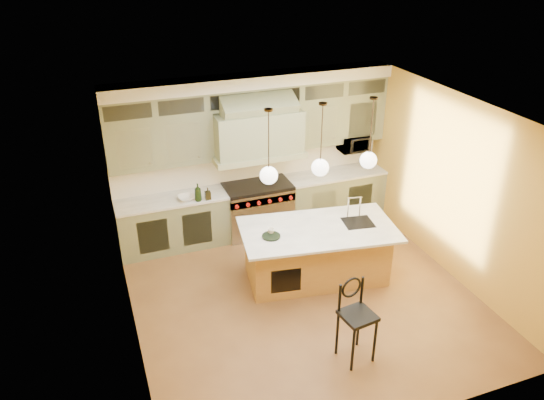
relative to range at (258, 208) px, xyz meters
name	(u,v)px	position (x,y,z in m)	size (l,w,h in m)	color
floor	(304,297)	(0.00, -2.14, -0.49)	(5.00, 5.00, 0.00)	brown
ceiling	(310,115)	(0.00, -2.14, 2.41)	(5.00, 5.00, 0.00)	white
wall_back	(251,152)	(0.00, 0.36, 0.96)	(5.00, 5.00, 0.00)	gold
wall_front	(405,325)	(0.00, -4.64, 0.96)	(5.00, 5.00, 0.00)	gold
wall_left	(125,247)	(-2.50, -2.14, 0.96)	(5.00, 5.00, 0.00)	gold
wall_right	(454,187)	(2.50, -2.14, 0.96)	(5.00, 5.00, 0.00)	gold
back_cabinetry	(256,158)	(0.00, 0.09, 0.94)	(5.00, 0.77, 2.90)	gray
range	(258,208)	(0.00, 0.00, 0.00)	(1.20, 0.74, 0.96)	silver
kitchen_island	(317,251)	(0.40, -1.70, -0.01)	(2.55, 1.61, 1.35)	#AA783C
counter_stool	(356,316)	(0.11, -3.51, 0.17)	(0.46, 0.46, 1.15)	black
microwave	(354,143)	(1.95, 0.11, 0.96)	(0.54, 0.37, 0.30)	black
oil_bottle_a	(198,192)	(-1.13, -0.22, 0.61)	(0.12, 0.12, 0.31)	black
oil_bottle_b	(208,194)	(-0.96, -0.22, 0.56)	(0.09, 0.10, 0.21)	black
fruit_bowl	(186,198)	(-1.31, -0.11, 0.49)	(0.28, 0.28, 0.07)	white
cup	(271,231)	(-0.35, -1.65, 0.48)	(0.10, 0.10, 0.10)	white
pendant_left	(269,174)	(-0.40, -1.69, 1.46)	(0.26, 0.26, 1.11)	#2D2319
pendant_center	(320,166)	(0.40, -1.69, 1.46)	(0.26, 0.26, 1.11)	#2D2319
pendant_right	(368,158)	(1.20, -1.69, 1.46)	(0.26, 0.26, 1.11)	#2D2319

